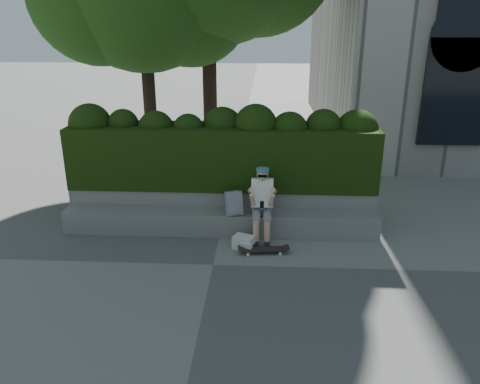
# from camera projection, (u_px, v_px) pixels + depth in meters

# --- Properties ---
(ground) EXTENTS (80.00, 80.00, 0.00)m
(ground) POSITION_uv_depth(u_px,v_px,m) (213.00, 265.00, 7.87)
(ground) COLOR slate
(ground) RESTS_ON ground
(bench_ledge) EXTENTS (6.00, 0.45, 0.45)m
(bench_ledge) POSITION_uv_depth(u_px,v_px,m) (220.00, 223.00, 8.97)
(bench_ledge) COLOR gray
(bench_ledge) RESTS_ON ground
(planter_wall) EXTENTS (6.00, 0.50, 0.75)m
(planter_wall) POSITION_uv_depth(u_px,v_px,m) (222.00, 206.00, 9.36)
(planter_wall) COLOR gray
(planter_wall) RESTS_ON ground
(hedge) EXTENTS (6.00, 1.00, 1.20)m
(hedge) POSITION_uv_depth(u_px,v_px,m) (222.00, 156.00, 9.24)
(hedge) COLOR black
(hedge) RESTS_ON planter_wall
(person) EXTENTS (0.40, 0.76, 1.38)m
(person) POSITION_uv_depth(u_px,v_px,m) (262.00, 201.00, 8.57)
(person) COLOR gray
(person) RESTS_ON ground
(skateboard) EXTENTS (0.82, 0.28, 0.08)m
(skateboard) POSITION_uv_depth(u_px,v_px,m) (264.00, 250.00, 8.25)
(skateboard) COLOR black
(skateboard) RESTS_ON ground
(backpack_plaid) EXTENTS (0.34, 0.25, 0.45)m
(backpack_plaid) POSITION_uv_depth(u_px,v_px,m) (234.00, 203.00, 8.70)
(backpack_plaid) COLOR #A9A8AD
(backpack_plaid) RESTS_ON bench_ledge
(backpack_ground) EXTENTS (0.43, 0.38, 0.23)m
(backpack_ground) POSITION_uv_depth(u_px,v_px,m) (244.00, 242.00, 8.41)
(backpack_ground) COLOR silver
(backpack_ground) RESTS_ON ground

